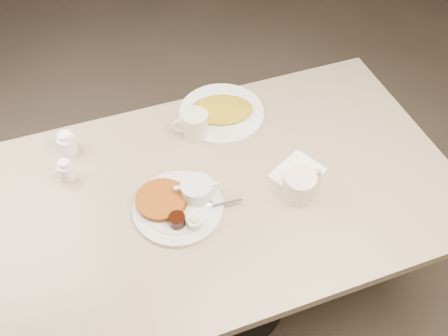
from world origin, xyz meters
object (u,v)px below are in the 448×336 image
object	(u,v)px
coffee_mug_near	(300,185)
creamer_right	(67,143)
main_plate	(179,202)
coffee_mug_far	(194,125)
creamer_left	(66,171)
hash_plate	(221,112)
diner_table	(226,215)

from	to	relation	value
coffee_mug_near	creamer_right	bearing A→B (deg)	146.71
main_plate	creamer_right	world-z (taller)	creamer_right
coffee_mug_far	creamer_right	xyz separation A→B (m)	(-0.43, 0.08, -0.01)
creamer_left	creamer_right	world-z (taller)	same
creamer_right	coffee_mug_far	bearing A→B (deg)	-10.07
coffee_mug_near	hash_plate	distance (m)	0.44
creamer_right	hash_plate	distance (m)	0.56
main_plate	creamer_left	size ratio (longest dim) A/B	4.58
creamer_left	coffee_mug_far	bearing A→B (deg)	5.87
diner_table	coffee_mug_far	bearing A→B (deg)	95.88
main_plate	coffee_mug_near	xyz separation A→B (m)	(0.37, -0.08, 0.02)
diner_table	hash_plate	size ratio (longest dim) A/B	3.87
diner_table	creamer_left	xyz separation A→B (m)	(-0.48, 0.21, 0.21)
main_plate	creamer_left	distance (m)	0.39
creamer_left	creamer_right	size ratio (longest dim) A/B	0.95
diner_table	creamer_left	bearing A→B (deg)	156.51
diner_table	creamer_left	world-z (taller)	creamer_left
main_plate	coffee_mug_far	xyz separation A→B (m)	(0.14, 0.28, 0.03)
main_plate	creamer_left	xyz separation A→B (m)	(-0.31, 0.23, 0.01)
coffee_mug_near	main_plate	bearing A→B (deg)	167.76
main_plate	coffee_mug_near	size ratio (longest dim) A/B	2.35
diner_table	main_plate	bearing A→B (deg)	-170.88
creamer_right	hash_plate	xyz separation A→B (m)	(0.55, -0.01, -0.02)
coffee_mug_far	diner_table	bearing A→B (deg)	-84.12
diner_table	coffee_mug_near	distance (m)	0.32
diner_table	hash_plate	world-z (taller)	hash_plate
creamer_left	diner_table	bearing A→B (deg)	-23.49
diner_table	creamer_right	bearing A→B (deg)	144.19
coffee_mug_far	creamer_right	bearing A→B (deg)	169.93
main_plate	hash_plate	size ratio (longest dim) A/B	0.94
diner_table	coffee_mug_far	xyz separation A→B (m)	(-0.03, 0.25, 0.22)
coffee_mug_far	creamer_left	distance (m)	0.45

